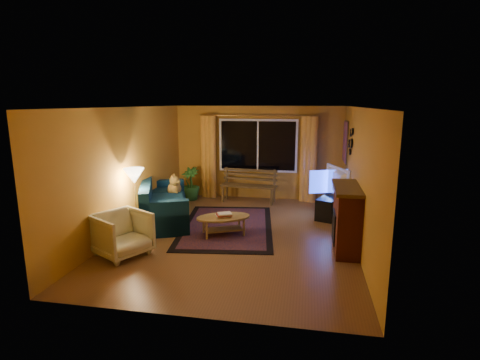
% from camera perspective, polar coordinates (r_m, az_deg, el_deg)
% --- Properties ---
extents(floor, '(4.50, 6.00, 0.02)m').
position_cam_1_polar(floor, '(7.57, -0.41, -8.34)').
color(floor, brown).
rests_on(floor, ground).
extents(ceiling, '(4.50, 6.00, 0.02)m').
position_cam_1_polar(ceiling, '(7.11, -0.44, 11.11)').
color(ceiling, white).
rests_on(ceiling, ground).
extents(wall_back, '(4.50, 0.02, 2.50)m').
position_cam_1_polar(wall_back, '(10.17, 2.76, 4.16)').
color(wall_back, '#B98129').
rests_on(wall_back, ground).
extents(wall_left, '(0.02, 6.00, 2.50)m').
position_cam_1_polar(wall_left, '(7.96, -16.62, 1.57)').
color(wall_left, '#B98129').
rests_on(wall_left, ground).
extents(wall_right, '(0.02, 6.00, 2.50)m').
position_cam_1_polar(wall_right, '(7.17, 17.61, 0.42)').
color(wall_right, '#B98129').
rests_on(wall_right, ground).
extents(window, '(2.00, 0.02, 1.30)m').
position_cam_1_polar(window, '(10.08, 2.72, 5.24)').
color(window, black).
rests_on(window, wall_back).
extents(curtain_rod, '(3.20, 0.03, 0.03)m').
position_cam_1_polar(curtain_rod, '(9.98, 2.73, 9.78)').
color(curtain_rod, '#BF8C3F').
rests_on(curtain_rod, wall_back).
extents(curtain_left, '(0.36, 0.36, 2.24)m').
position_cam_1_polar(curtain_left, '(10.32, -4.80, 3.52)').
color(curtain_left, gold).
rests_on(curtain_left, ground).
extents(curtain_right, '(0.36, 0.36, 2.24)m').
position_cam_1_polar(curtain_right, '(9.97, 10.38, 3.08)').
color(curtain_right, gold).
rests_on(curtain_right, ground).
extents(bench, '(1.50, 0.57, 0.44)m').
position_cam_1_polar(bench, '(9.88, 1.28, -2.14)').
color(bench, '#453318').
rests_on(bench, ground).
extents(potted_plant, '(0.63, 0.63, 0.88)m').
position_cam_1_polar(potted_plant, '(10.16, -7.58, -0.56)').
color(potted_plant, '#235B1E').
rests_on(potted_plant, ground).
extents(sofa, '(1.70, 2.42, 0.90)m').
position_cam_1_polar(sofa, '(8.44, -11.42, -3.18)').
color(sofa, '#09253C').
rests_on(sofa, ground).
extents(dog, '(0.32, 0.42, 0.43)m').
position_cam_1_polar(dog, '(8.82, -9.98, -1.05)').
color(dog, olive).
rests_on(dog, sofa).
extents(armchair, '(1.06, 1.08, 0.83)m').
position_cam_1_polar(armchair, '(6.76, -17.54, -7.56)').
color(armchair, beige).
rests_on(armchair, ground).
extents(floor_lamp, '(0.28, 0.28, 1.31)m').
position_cam_1_polar(floor_lamp, '(7.71, -15.63, -3.22)').
color(floor_lamp, '#BF8C3F').
rests_on(floor_lamp, ground).
extents(rug, '(2.24, 3.18, 0.02)m').
position_cam_1_polar(rug, '(8.02, -1.98, -7.02)').
color(rug, maroon).
rests_on(rug, ground).
extents(coffee_table, '(1.41, 1.41, 0.39)m').
position_cam_1_polar(coffee_table, '(7.47, -2.53, -6.97)').
color(coffee_table, olive).
rests_on(coffee_table, ground).
extents(tv_console, '(0.79, 1.23, 0.49)m').
position_cam_1_polar(tv_console, '(8.93, 13.82, -3.84)').
color(tv_console, black).
rests_on(tv_console, ground).
extents(television, '(0.57, 1.13, 0.67)m').
position_cam_1_polar(television, '(8.79, 14.00, -0.22)').
color(television, black).
rests_on(television, tv_console).
extents(fireplace, '(0.40, 1.20, 1.10)m').
position_cam_1_polar(fireplace, '(6.93, 15.92, -5.84)').
color(fireplace, maroon).
rests_on(fireplace, ground).
extents(mirror_cluster, '(0.06, 0.60, 0.56)m').
position_cam_1_polar(mirror_cluster, '(8.36, 16.44, 5.86)').
color(mirror_cluster, black).
rests_on(mirror_cluster, wall_right).
extents(painting, '(0.04, 0.76, 0.96)m').
position_cam_1_polar(painting, '(9.52, 15.75, 5.64)').
color(painting, '#EB472F').
rests_on(painting, wall_right).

